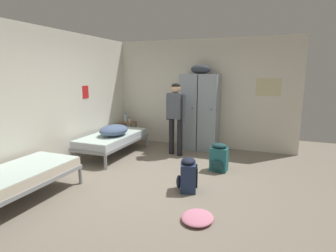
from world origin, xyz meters
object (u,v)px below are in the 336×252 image
object	(u,v)px
water_bottle	(126,118)
bed_left_front	(13,178)
locker_bank	(200,110)
backpack_navy	(188,175)
person_traveler	(176,112)
clothes_pile_pink	(197,218)
lotion_bottle	(129,120)
bed_left_rear	(113,139)
shelf_unit	(128,130)
bedding_heap	(114,130)
backpack_teal	(219,158)

from	to	relation	value
water_bottle	bed_left_front	bearing A→B (deg)	-84.98
locker_bank	backpack_navy	distance (m)	2.62
backpack_navy	person_traveler	bearing A→B (deg)	115.48
water_bottle	clothes_pile_pink	size ratio (longest dim) A/B	0.51
person_traveler	lotion_bottle	bearing A→B (deg)	159.27
bed_left_rear	clothes_pile_pink	bearing A→B (deg)	-38.64
shelf_unit	backpack_navy	size ratio (longest dim) A/B	1.04
locker_bank	shelf_unit	size ratio (longest dim) A/B	3.63
bedding_heap	person_traveler	size ratio (longest dim) A/B	0.46
person_traveler	backpack_teal	bearing A→B (deg)	-31.42
bed_left_rear	bedding_heap	bearing A→B (deg)	-43.86
shelf_unit	water_bottle	distance (m)	0.34
backpack_teal	clothes_pile_pink	size ratio (longest dim) A/B	1.19
bed_left_rear	locker_bank	bearing A→B (deg)	35.12
locker_bank	person_traveler	bearing A→B (deg)	-118.48
clothes_pile_pink	backpack_navy	bearing A→B (deg)	115.62
person_traveler	water_bottle	size ratio (longest dim) A/B	6.94
backpack_teal	bedding_heap	bearing A→B (deg)	178.47
water_bottle	clothes_pile_pink	bearing A→B (deg)	-47.94
backpack_teal	water_bottle	bearing A→B (deg)	154.67
bed_left_front	bedding_heap	bearing A→B (deg)	87.44
backpack_navy	bed_left_rear	bearing A→B (deg)	150.39
locker_bank	lotion_bottle	distance (m)	1.95
bed_left_front	bed_left_rear	bearing A→B (deg)	90.00
person_traveler	lotion_bottle	world-z (taller)	person_traveler
bed_left_rear	lotion_bottle	size ratio (longest dim) A/B	14.28
bed_left_front	backpack_teal	size ratio (longest dim) A/B	3.45
bedding_heap	locker_bank	bearing A→B (deg)	39.25
shelf_unit	person_traveler	xyz separation A→B (m)	(1.61, -0.62, 0.65)
backpack_navy	shelf_unit	bearing A→B (deg)	135.63
locker_bank	water_bottle	size ratio (longest dim) A/B	8.73
bed_left_front	backpack_navy	distance (m)	2.58
bed_left_rear	bed_left_front	size ratio (longest dim) A/B	1.00
locker_bank	shelf_unit	xyz separation A→B (m)	(-1.98, -0.07, -0.62)
bedding_heap	person_traveler	distance (m)	1.45
locker_bank	water_bottle	world-z (taller)	locker_bank
lotion_bottle	backpack_teal	size ratio (longest dim) A/B	0.24
backpack_teal	backpack_navy	bearing A→B (deg)	-105.13
bedding_heap	backpack_teal	world-z (taller)	bedding_heap
bed_left_front	person_traveler	world-z (taller)	person_traveler
clothes_pile_pink	bed_left_front	bearing A→B (deg)	-169.09
locker_bank	backpack_teal	bearing A→B (deg)	-61.08
bed_left_front	locker_bank	bearing A→B (deg)	65.50
water_bottle	backpack_teal	distance (m)	3.16
bedding_heap	backpack_navy	xyz separation A→B (m)	(2.10, -1.15, -0.35)
lotion_bottle	clothes_pile_pink	xyz separation A→B (m)	(2.78, -3.19, -0.59)
person_traveler	backpack_navy	world-z (taller)	person_traveler
shelf_unit	bedding_heap	distance (m)	1.33
backpack_teal	clothes_pile_pink	distance (m)	1.93
person_traveler	clothes_pile_pink	xyz separation A→B (m)	(1.25, -2.61, -0.95)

